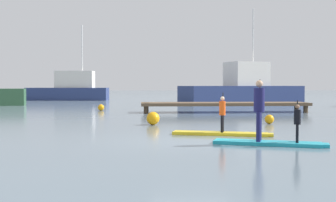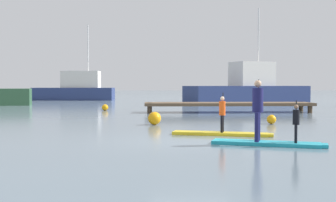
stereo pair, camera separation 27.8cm
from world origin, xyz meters
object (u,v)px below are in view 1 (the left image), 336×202
Objects in this scene: trawler_grey_distant at (70,89)px; mooring_buoy_mid at (269,119)px; paddler_adult at (259,106)px; mooring_buoy_near at (101,107)px; paddler_child_front at (297,121)px; fishing_boat_white_large at (243,90)px; paddleboard_near at (222,134)px; paddler_child_solo at (222,112)px; mooring_buoy_far at (153,118)px; paddleboard_far at (270,143)px.

mooring_buoy_mid is at bearing -65.90° from trawler_grey_distant.
paddler_adult is 4.34× the size of mooring_buoy_mid.
paddler_adult is at bearing -70.11° from mooring_buoy_near.
trawler_grey_distant reaches higher than paddler_child_front.
mooring_buoy_near is at bearing 112.41° from paddler_child_front.
mooring_buoy_mid is (-3.66, -19.94, -1.06)m from fishing_boat_white_large.
trawler_grey_distant is (-10.58, 34.04, 1.17)m from paddleboard_near.
paddler_child_solo reaches higher than mooring_buoy_mid.
paddler_adult is 17.56m from mooring_buoy_near.
fishing_boat_white_large is 20.30m from mooring_buoy_mid.
paddler_child_front is (0.98, -0.35, -0.40)m from paddler_adult.
trawler_grey_distant is at bearing 149.50° from fishing_boat_white_large.
paddler_adult is (0.60, -2.34, 0.31)m from paddler_child_solo.
paddler_adult is (0.61, -2.33, 1.04)m from paddleboard_near.
mooring_buoy_far is (-3.82, 6.54, -0.41)m from paddler_child_front.
fishing_boat_white_large reaches higher than mooring_buoy_near.
mooring_buoy_near is at bearing 110.61° from paddleboard_far.
trawler_grey_distant is at bearing 107.10° from paddler_adult.
mooring_buoy_near is (-5.97, 16.50, -0.88)m from paddler_adult.
trawler_grey_distant is 22.41× the size of mooring_buoy_mid.
trawler_grey_distant reaches higher than mooring_buoy_far.
fishing_boat_white_large is at bearing 39.58° from mooring_buoy_near.
paddleboard_near is at bearing 110.00° from paddleboard_far.
mooring_buoy_mid is at bearing 1.97° from mooring_buoy_far.
trawler_grey_distant is (-11.46, 36.47, 1.17)m from paddleboard_far.
fishing_boat_white_large is (6.50, 23.96, 0.48)m from paddler_child_solo.
paddler_child_solo is 3.18× the size of mooring_buoy_near.
fishing_boat_white_large is at bearing 74.81° from paddleboard_near.
paddler_child_solo is 3.12m from paddler_child_front.
fishing_boat_white_large is at bearing 77.36° from paddler_adult.
paddler_child_front reaches higher than paddleboard_far.
paddler_child_solo reaches higher than mooring_buoy_near.
paddler_child_front is at bearing -100.62° from mooring_buoy_mid.
fishing_boat_white_large is 19.83m from trawler_grey_distant.
mooring_buoy_mid is (1.26, 6.71, -0.49)m from paddler_child_front.
paddler_adult is 4.17× the size of mooring_buoy_near.
paddleboard_near is 4.46m from mooring_buoy_far.
fishing_boat_white_large is (6.51, 23.97, 1.21)m from paddleboard_near.
trawler_grey_distant reaches higher than paddler_adult.
paddleboard_near is 1.07× the size of paddleboard_far.
paddler_child_solo is 0.15× the size of trawler_grey_distant.
paddler_adult is at bearing -109.40° from mooring_buoy_mid.
trawler_grey_distant is at bearing 105.46° from mooring_buoy_far.
trawler_grey_distant is 31.33m from mooring_buoy_far.
paddleboard_far is at bearing -106.87° from mooring_buoy_mid.
paddler_adult is at bearing -75.57° from paddler_child_solo.
paddleboard_near is at bearing -105.19° from fishing_boat_white_large.
paddler_child_front is at bearing -71.67° from trawler_grey_distant.
fishing_boat_white_large is 29.29× the size of mooring_buoy_mid.
trawler_grey_distant is 32.89m from mooring_buoy_mid.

